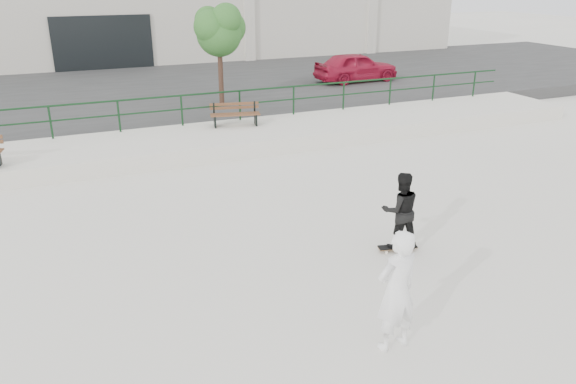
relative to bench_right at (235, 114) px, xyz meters
name	(u,v)px	position (x,y,z in m)	size (l,w,h in m)	color
ground	(278,317)	(-2.61, -10.15, -0.87)	(120.00, 120.00, 0.00)	beige
ledge	(161,147)	(-2.61, -0.65, -0.62)	(30.00, 3.00, 0.50)	silver
parking_strip	(122,95)	(-2.61, 7.85, -0.62)	(60.00, 14.00, 0.50)	#323232
railing	(150,106)	(-2.61, 0.65, 0.38)	(28.00, 0.06, 1.03)	#13361B
bench_right	(235,114)	(0.00, 0.00, 0.00)	(1.68, 0.79, 0.74)	brown
tree	(219,29)	(0.60, 3.44, 2.42)	(2.09, 1.86, 3.72)	#513528
red_car	(356,67)	(7.68, 5.54, 0.30)	(1.58, 3.92, 1.33)	#A91431
skateboard	(397,247)	(0.48, -8.92, -0.80)	(0.81, 0.38, 0.09)	black
standing_skater	(400,210)	(0.48, -8.92, 0.01)	(0.76, 0.59, 1.57)	black
seated_skater	(397,291)	(-1.33, -11.53, 0.08)	(0.69, 0.46, 1.91)	white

